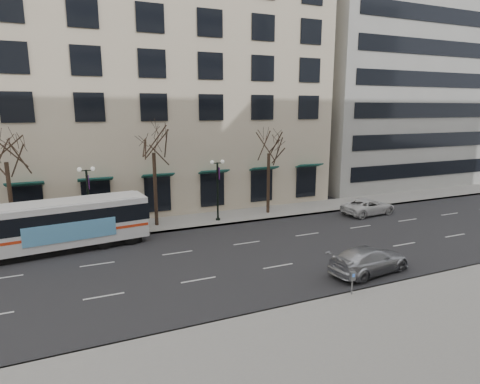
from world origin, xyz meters
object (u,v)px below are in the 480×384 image
lamp_post_right (218,187)px  tree_far_mid (153,140)px  silver_car (369,260)px  white_pickup (368,206)px  city_bus (52,225)px  lamp_post_left (88,198)px  pay_station (352,278)px  tree_far_right (269,142)px  tree_far_left (4,148)px

lamp_post_right → tree_far_mid: bearing=173.2°
silver_car → white_pickup: (8.85, 10.37, -0.05)m
silver_car → white_pickup: size_ratio=1.03×
city_bus → lamp_post_left: bearing=37.9°
lamp_post_left → lamp_post_right: 10.00m
pay_station → white_pickup: bearing=50.8°
tree_far_mid → tree_far_right: (10.00, -0.00, -0.48)m
tree_far_mid → city_bus: size_ratio=0.68×
tree_far_left → white_pickup: tree_far_left is taller
tree_far_right → white_pickup: (8.25, -3.59, -5.72)m
tree_far_left → tree_far_right: (20.00, 0.00, -0.28)m
white_pickup → tree_far_mid: bearing=73.8°
city_bus → white_pickup: size_ratio=2.48×
tree_far_right → lamp_post_right: size_ratio=1.55×
tree_far_left → lamp_post_left: size_ratio=1.60×
tree_far_right → city_bus: tree_far_right is taller
tree_far_mid → lamp_post_right: (5.01, -0.60, -3.96)m
lamp_post_right → tree_far_left: bearing=177.7°
lamp_post_right → white_pickup: (13.24, -2.99, -2.24)m
lamp_post_right → white_pickup: bearing=-12.7°
lamp_post_right → city_bus: bearing=-169.1°
tree_far_mid → silver_car: tree_far_mid is taller
tree_far_right → lamp_post_right: tree_far_right is taller
lamp_post_right → lamp_post_left: bearing=180.0°
white_pickup → pay_station: (-11.77, -12.52, 0.32)m
lamp_post_left → city_bus: size_ratio=0.41×
tree_far_mid → lamp_post_left: 6.40m
lamp_post_right → tree_far_right: bearing=6.9°
tree_far_mid → tree_far_right: bearing=-0.0°
pay_station → tree_far_right: bearing=81.7°
pay_station → lamp_post_left: bearing=130.6°
city_bus → silver_car: city_bus is taller
tree_far_left → lamp_post_right: bearing=-2.3°
tree_far_left → tree_far_right: size_ratio=1.03×
tree_far_left → tree_far_mid: size_ratio=0.98×
silver_car → white_pickup: silver_car is taller
tree_far_left → lamp_post_left: bearing=-6.8°
lamp_post_left → pay_station: bearing=-53.5°
lamp_post_left → white_pickup: (23.24, -2.99, -2.24)m
lamp_post_right → white_pickup: 13.75m
tree_far_left → tree_far_right: tree_far_left is taller
tree_far_left → lamp_post_right: (15.01, -0.60, -3.75)m
city_bus → pay_station: 19.11m
pay_station → tree_far_left: bearing=139.8°
lamp_post_left → tree_far_mid: bearing=6.9°
white_pickup → lamp_post_right: bearing=72.2°
tree_far_right → pay_station: size_ratio=6.69×
city_bus → silver_car: (16.81, -10.96, -1.07)m
tree_far_right → pay_station: tree_far_right is taller
lamp_post_left → tree_far_left: bearing=173.2°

